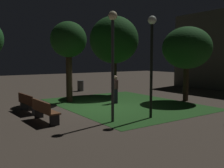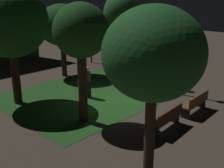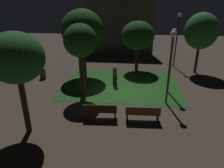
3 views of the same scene
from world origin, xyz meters
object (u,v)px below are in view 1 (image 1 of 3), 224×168
Objects in this scene: bench_front_left at (28,102)px; lamp_post_near_wall at (113,47)px; tree_tall_center at (114,40)px; lamp_post_path_center at (152,49)px; tree_back_left at (69,41)px; bench_corner at (44,110)px; trash_bin at (81,86)px; tree_left_canopy at (187,48)px; pedestrian at (115,89)px.

lamp_post_near_wall reaches higher than bench_front_left.
tree_tall_center is (-2.49, 6.73, 3.36)m from bench_front_left.
bench_front_left is 0.42× the size of lamp_post_path_center.
tree_tall_center is 3.92m from tree_back_left.
bench_corner is 9.96m from trash_bin.
trash_bin is (-9.65, 3.50, -2.60)m from lamp_post_near_wall.
tree_left_canopy is at bearing 114.02° from lamp_post_path_center.
lamp_post_near_wall is 2.75× the size of pedestrian.
lamp_post_near_wall is (3.80, 2.30, 2.54)m from bench_front_left.
tree_back_left is (0.84, -3.82, -0.25)m from tree_tall_center.
bench_front_left is at bearing -93.80° from pedestrian.
pedestrian is at bearing -33.26° from tree_tall_center.
tree_tall_center reaches higher than lamp_post_near_wall.
pedestrian is (-3.83, 0.81, -2.13)m from lamp_post_path_center.
bench_front_left is 1.14× the size of pedestrian.
trash_bin is (-8.10, 5.80, -0.06)m from bench_corner.
lamp_post_path_center is 0.98× the size of lamp_post_near_wall.
bench_corner is at bearing -88.15° from tree_left_canopy.
trash_bin is 6.25m from pedestrian.
pedestrian is (-3.48, 2.57, -2.17)m from lamp_post_near_wall.
tree_back_left reaches higher than tree_left_canopy.
trash_bin is (-7.81, -3.18, -2.77)m from tree_left_canopy.
bench_corner is 0.39× the size of tree_back_left.
tree_tall_center is 1.23× the size of tree_left_canopy.
pedestrian reaches higher than bench_front_left.
lamp_post_path_center is at bearing 44.35° from bench_front_left.
tree_back_left is 5.99m from trash_bin.
bench_corner is at bearing -36.63° from tree_back_left.
bench_corner reaches higher than trash_bin.
bench_front_left is at bearing -148.80° from lamp_post_near_wall.
bench_corner is 8.89m from tree_tall_center.
trash_bin is (-3.35, -0.93, -3.42)m from tree_tall_center.
tree_back_left is at bearing 173.66° from lamp_post_near_wall.
tree_tall_center is 1.24× the size of lamp_post_near_wall.
tree_left_canopy is 5.00m from pedestrian.
tree_back_left is 2.94× the size of pedestrian.
bench_front_left reaches higher than trash_bin.
lamp_post_path_center is (4.16, 4.06, 2.50)m from bench_front_left.
lamp_post_near_wall is at bearing 31.20° from bench_front_left.
bench_corner is 9.39m from tree_left_canopy.
bench_front_left is 0.33× the size of tree_tall_center.
bench_corner is 1.13× the size of pedestrian.
lamp_post_path_center is at bearing -9.84° from trash_bin.
lamp_post_near_wall is (1.84, -6.68, -0.18)m from tree_left_canopy.
tree_left_canopy is 5.31× the size of trash_bin.
bench_corner is 0.41× the size of lamp_post_near_wall.
bench_front_left is 6.33m from lamp_post_path_center.
pedestrian is at bearing 86.20° from bench_front_left.
tree_left_canopy is 1.03× the size of lamp_post_path_center.
tree_tall_center is 1.16× the size of tree_back_left.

